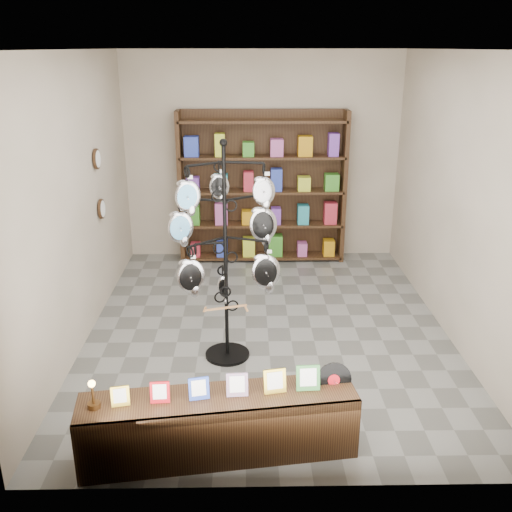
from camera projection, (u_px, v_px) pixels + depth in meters
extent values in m
plane|color=slate|center=(268.00, 328.00, 6.52)|extent=(5.00, 5.00, 0.00)
plane|color=#BAAA96|center=(262.00, 157.00, 8.34)|extent=(4.00, 0.00, 4.00)
plane|color=#BAAA96|center=(283.00, 300.00, 3.65)|extent=(4.00, 0.00, 4.00)
plane|color=#BAAA96|center=(78.00, 202.00, 5.96)|extent=(0.00, 5.00, 5.00)
plane|color=#BAAA96|center=(457.00, 200.00, 6.03)|extent=(0.00, 5.00, 5.00)
plane|color=white|center=(270.00, 49.00, 5.48)|extent=(5.00, 5.00, 0.00)
cylinder|color=black|center=(227.00, 354.00, 5.93)|extent=(0.54, 0.54, 0.03)
cylinder|color=black|center=(226.00, 257.00, 5.56)|extent=(0.04, 0.04, 2.18)
sphere|color=black|center=(223.00, 143.00, 5.18)|extent=(0.07, 0.07, 0.07)
ellipsoid|color=silver|center=(223.00, 286.00, 5.91)|extent=(0.12, 0.06, 0.23)
cube|color=#B3774A|center=(226.00, 308.00, 5.40)|extent=(0.40, 0.13, 0.04)
cube|color=black|center=(219.00, 425.00, 4.42)|extent=(2.17, 0.71, 0.52)
cube|color=yellow|center=(120.00, 396.00, 4.21)|extent=(0.14, 0.07, 0.16)
cube|color=#B00E16|center=(160.00, 392.00, 4.24)|extent=(0.15, 0.07, 0.16)
cube|color=#263FA5|center=(199.00, 389.00, 4.28)|extent=(0.16, 0.07, 0.17)
cube|color=#E54C33|center=(237.00, 385.00, 4.32)|extent=(0.17, 0.08, 0.18)
cube|color=yellow|center=(275.00, 381.00, 4.36)|extent=(0.18, 0.08, 0.19)
cube|color=#337233|center=(308.00, 378.00, 4.40)|extent=(0.19, 0.08, 0.20)
cylinder|color=black|center=(334.00, 380.00, 4.50)|extent=(0.30, 0.10, 0.29)
cylinder|color=#B00E16|center=(334.00, 380.00, 4.49)|extent=(0.10, 0.04, 0.10)
cylinder|color=#4D3116|center=(94.00, 405.00, 4.20)|extent=(0.10, 0.10, 0.04)
cylinder|color=#4D3116|center=(93.00, 395.00, 4.17)|extent=(0.02, 0.02, 0.14)
sphere|color=#FFBF59|center=(92.00, 384.00, 4.14)|extent=(0.05, 0.05, 0.05)
cube|color=black|center=(262.00, 185.00, 8.43)|extent=(2.40, 0.04, 2.20)
cube|color=black|center=(181.00, 188.00, 8.26)|extent=(0.06, 0.36, 2.20)
cube|color=black|center=(343.00, 187.00, 8.29)|extent=(0.06, 0.36, 2.20)
cube|color=black|center=(262.00, 255.00, 8.64)|extent=(2.36, 0.36, 0.04)
cube|color=black|center=(262.00, 224.00, 8.47)|extent=(2.36, 0.36, 0.03)
cube|color=black|center=(262.00, 191.00, 8.29)|extent=(2.36, 0.36, 0.04)
cube|color=black|center=(262.00, 157.00, 8.12)|extent=(2.36, 0.36, 0.04)
cube|color=black|center=(263.00, 121.00, 7.95)|extent=(2.36, 0.36, 0.04)
cylinder|color=black|center=(97.00, 159.00, 6.61)|extent=(0.03, 0.24, 0.24)
cylinder|color=black|center=(102.00, 209.00, 6.82)|extent=(0.03, 0.24, 0.24)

